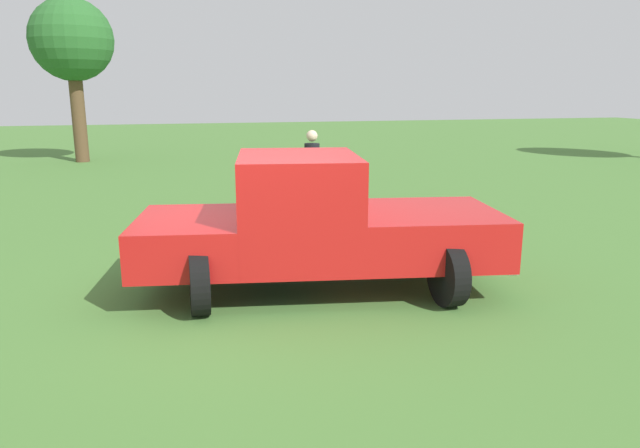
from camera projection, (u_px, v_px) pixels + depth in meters
The scene contains 4 objects.
ground_plane at pixel (265, 298), 7.51m from camera, with size 80.00×80.00×0.00m, color #477533.
pickup_truck at pixel (311, 221), 7.67m from camera, with size 2.80×4.99×1.82m.
person_bystander at pixel (312, 167), 12.26m from camera, with size 0.44×0.44×1.81m.
tree_back_right at pixel (72, 42), 20.64m from camera, with size 2.91×2.91×5.81m.
Camera 1 is at (-7.05, 1.07, 2.65)m, focal length 32.56 mm.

